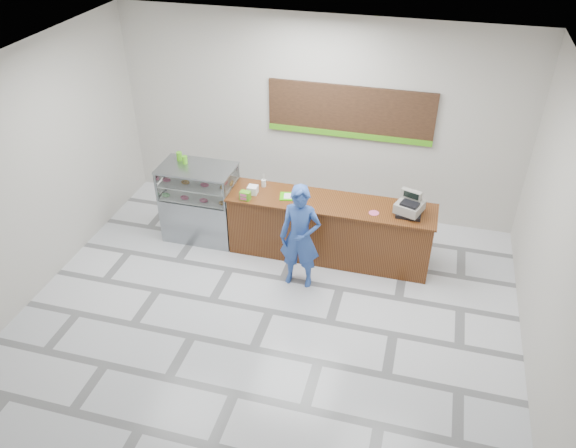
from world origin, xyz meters
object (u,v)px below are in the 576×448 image
(display_case, at_px, (200,202))
(serving_tray, at_px, (291,196))
(customer, at_px, (300,237))
(cash_register, at_px, (410,206))
(sales_counter, at_px, (330,229))

(display_case, bearing_deg, serving_tray, -0.46)
(display_case, xyz_separation_m, customer, (1.92, -0.78, 0.17))
(serving_tray, distance_m, customer, 0.86)
(serving_tray, xyz_separation_m, customer, (0.35, -0.77, -0.20))
(display_case, height_order, customer, customer)
(serving_tray, bearing_deg, cash_register, -12.20)
(sales_counter, distance_m, customer, 0.89)
(serving_tray, bearing_deg, customer, -77.54)
(cash_register, relative_size, serving_tray, 1.28)
(serving_tray, height_order, customer, customer)
(sales_counter, distance_m, cash_register, 1.36)
(cash_register, xyz_separation_m, customer, (-1.49, -0.76, -0.32))
(cash_register, bearing_deg, display_case, -161.09)
(sales_counter, relative_size, serving_tray, 8.66)
(cash_register, bearing_deg, serving_tray, -160.99)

